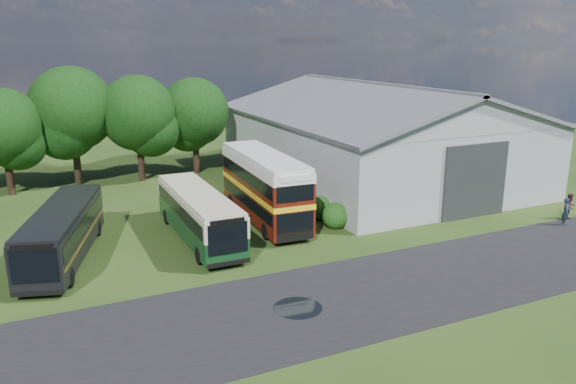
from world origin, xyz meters
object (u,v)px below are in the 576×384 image
bus_maroon_double (264,188)px  visitor_b (570,207)px  bus_green_single (199,214)px  visitor_a (566,212)px  storage_shed (374,131)px  bus_dark_single (63,233)px

bus_maroon_double → visitor_b: bus_maroon_double is taller
bus_maroon_double → visitor_b: (18.32, -8.42, -1.36)m
bus_green_single → visitor_a: size_ratio=5.89×
bus_maroon_double → visitor_b: bearing=-21.6°
storage_shed → bus_green_single: storage_shed is taller
bus_dark_single → visitor_a: bearing=2.8°
bus_dark_single → visitor_a: size_ratio=5.94×
storage_shed → bus_green_single: bearing=-154.6°
bus_maroon_double → visitor_a: (17.00, -9.20, -1.33)m
visitor_b → bus_maroon_double: bearing=154.0°
storage_shed → bus_dark_single: (-25.34, -8.42, -2.63)m
bus_maroon_double → visitor_b: size_ratio=6.02×
storage_shed → bus_green_single: 19.91m
storage_shed → bus_maroon_double: 14.68m
visitor_a → visitor_b: 1.53m
storage_shed → visitor_b: storage_shed is taller
storage_shed → visitor_a: bearing=-75.6°
bus_dark_single → storage_shed: bearing=35.5°
bus_green_single → visitor_a: bearing=-18.5°
visitor_b → visitor_a: bearing=-150.5°
bus_maroon_double → bus_dark_single: bus_maroon_double is taller
bus_green_single → bus_dark_single: size_ratio=0.99×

